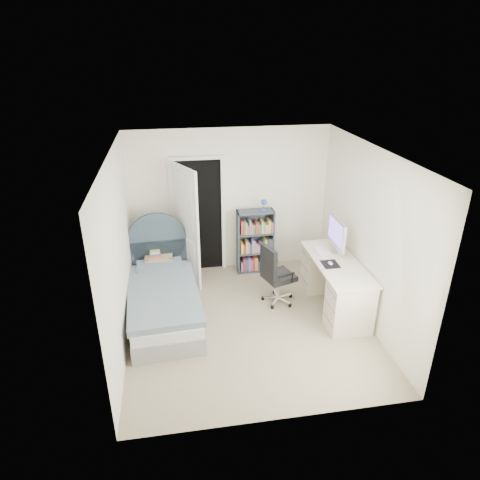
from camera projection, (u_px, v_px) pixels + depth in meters
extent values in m
cube|color=gray|center=(248.00, 324.00, 6.25)|extent=(3.40, 3.60, 0.05)
cube|color=white|center=(250.00, 150.00, 5.19)|extent=(3.40, 3.60, 0.05)
cube|color=white|center=(230.00, 201.00, 7.36)|extent=(3.40, 0.05, 2.50)
cube|color=white|center=(284.00, 325.00, 4.09)|extent=(3.40, 0.05, 2.50)
cube|color=white|center=(117.00, 255.00, 5.46)|extent=(0.05, 3.60, 2.50)
cube|color=white|center=(370.00, 237.00, 5.98)|extent=(0.05, 3.60, 2.50)
cube|color=black|center=(198.00, 217.00, 7.35)|extent=(0.80, 0.01, 2.00)
cube|color=white|center=(173.00, 219.00, 7.27)|extent=(0.06, 0.06, 2.00)
cube|color=white|center=(223.00, 216.00, 7.40)|extent=(0.06, 0.06, 2.00)
cube|color=white|center=(196.00, 158.00, 6.90)|extent=(0.92, 0.06, 0.06)
cube|color=white|center=(186.00, 226.00, 6.97)|extent=(0.38, 0.74, 2.00)
cube|color=gray|center=(164.00, 310.00, 6.31)|extent=(1.07, 2.05, 0.26)
cube|color=silver|center=(163.00, 298.00, 6.23)|extent=(1.05, 2.01, 0.16)
cube|color=slate|center=(163.00, 295.00, 6.09)|extent=(1.09, 1.76, 0.10)
cube|color=slate|center=(160.00, 267.00, 6.81)|extent=(0.74, 0.44, 0.12)
cube|color=#374856|center=(159.00, 262.00, 7.12)|extent=(0.95, 0.12, 0.80)
cylinder|color=#374856|center=(157.00, 240.00, 6.95)|extent=(0.95, 0.12, 0.95)
cylinder|color=tan|center=(148.00, 276.00, 6.94)|extent=(0.04, 0.04, 0.56)
cylinder|color=tan|center=(149.00, 265.00, 7.29)|extent=(0.04, 0.04, 0.56)
cylinder|color=tan|center=(172.00, 274.00, 7.00)|extent=(0.04, 0.04, 0.56)
cylinder|color=tan|center=(171.00, 263.00, 7.35)|extent=(0.04, 0.04, 0.56)
cube|color=tan|center=(159.00, 255.00, 7.04)|extent=(0.45, 0.45, 0.03)
cube|color=tan|center=(160.00, 274.00, 7.18)|extent=(0.40, 0.40, 0.02)
cube|color=#B24C33|center=(155.00, 254.00, 7.01)|extent=(0.18, 0.25, 0.03)
cube|color=#3F598C|center=(155.00, 252.00, 7.00)|extent=(0.17, 0.23, 0.03)
cube|color=#D8CC7F|center=(155.00, 250.00, 6.99)|extent=(0.16, 0.22, 0.03)
cylinder|color=silver|center=(183.00, 273.00, 7.59)|extent=(0.22, 0.22, 0.02)
cylinder|color=silver|center=(180.00, 234.00, 7.28)|extent=(0.02, 0.02, 1.49)
sphere|color=silver|center=(182.00, 195.00, 6.96)|extent=(0.09, 0.09, 0.09)
cube|color=#3D4853|center=(238.00, 242.00, 7.43)|extent=(0.02, 0.27, 1.13)
cube|color=#3D4853|center=(272.00, 240.00, 7.53)|extent=(0.02, 0.27, 1.13)
cube|color=#3D4853|center=(256.00, 212.00, 7.25)|extent=(0.63, 0.27, 0.02)
cube|color=#3D4853|center=(255.00, 269.00, 7.71)|extent=(0.63, 0.27, 0.02)
cube|color=#3D4853|center=(254.00, 238.00, 7.60)|extent=(0.63, 0.01, 1.13)
cube|color=#3D4853|center=(255.00, 252.00, 7.56)|extent=(0.59, 0.25, 0.02)
cube|color=#3D4853|center=(255.00, 233.00, 7.41)|extent=(0.59, 0.25, 0.02)
cylinder|color=#2748AC|center=(263.00, 210.00, 7.26)|extent=(0.11, 0.11, 0.02)
cylinder|color=silver|center=(263.00, 206.00, 7.23)|extent=(0.01, 0.01, 0.14)
sphere|color=#2748AC|center=(264.00, 202.00, 7.17)|extent=(0.10, 0.10, 0.10)
cube|color=#7F72B2|center=(241.00, 266.00, 7.61)|extent=(0.04, 0.19, 0.17)
cube|color=#B23333|center=(244.00, 264.00, 7.61)|extent=(0.05, 0.19, 0.23)
cube|color=#335999|center=(246.00, 264.00, 7.61)|extent=(0.03, 0.19, 0.23)
cube|color=#7F72B2|center=(249.00, 263.00, 7.62)|extent=(0.04, 0.19, 0.24)
cube|color=#994C7F|center=(251.00, 264.00, 7.63)|extent=(0.03, 0.19, 0.22)
cube|color=#B23333|center=(253.00, 263.00, 7.63)|extent=(0.02, 0.19, 0.25)
cube|color=orange|center=(256.00, 263.00, 7.64)|extent=(0.05, 0.19, 0.24)
cube|color=#335999|center=(258.00, 264.00, 7.66)|extent=(0.02, 0.19, 0.18)
cube|color=#3F3F3F|center=(260.00, 263.00, 7.65)|extent=(0.05, 0.19, 0.23)
cube|color=#994C7F|center=(263.00, 264.00, 7.67)|extent=(0.04, 0.19, 0.16)
cube|color=#337F4C|center=(266.00, 264.00, 7.68)|extent=(0.05, 0.19, 0.17)
cube|color=#7F72B2|center=(269.00, 262.00, 7.67)|extent=(0.04, 0.19, 0.24)
cube|color=#D8BF4C|center=(241.00, 247.00, 7.46)|extent=(0.04, 0.19, 0.19)
cube|color=#B23333|center=(244.00, 248.00, 7.48)|extent=(0.04, 0.19, 0.15)
cube|color=#D8BF4C|center=(246.00, 246.00, 7.47)|extent=(0.03, 0.19, 0.22)
cube|color=#7F72B2|center=(248.00, 247.00, 7.48)|extent=(0.03, 0.19, 0.20)
cube|color=#3F3F3F|center=(250.00, 247.00, 7.49)|extent=(0.03, 0.19, 0.18)
cube|color=#7F72B2|center=(253.00, 246.00, 7.48)|extent=(0.05, 0.19, 0.23)
cube|color=orange|center=(255.00, 247.00, 7.50)|extent=(0.02, 0.19, 0.18)
cube|color=#7F72B2|center=(257.00, 247.00, 7.51)|extent=(0.05, 0.19, 0.15)
cube|color=#994C7F|center=(260.00, 246.00, 7.52)|extent=(0.04, 0.19, 0.18)
cube|color=#337F4C|center=(263.00, 246.00, 7.52)|extent=(0.03, 0.19, 0.20)
cube|color=#D8BF4C|center=(265.00, 244.00, 7.52)|extent=(0.04, 0.19, 0.23)
cube|color=#3F3F3F|center=(267.00, 244.00, 7.52)|extent=(0.04, 0.19, 0.24)
cube|color=#3F3F3F|center=(270.00, 244.00, 7.53)|extent=(0.05, 0.19, 0.25)
cube|color=#B23333|center=(242.00, 227.00, 7.30)|extent=(0.05, 0.19, 0.25)
cube|color=#337F4C|center=(244.00, 226.00, 7.31)|extent=(0.02, 0.19, 0.25)
cube|color=#D8BF4C|center=(246.00, 227.00, 7.32)|extent=(0.02, 0.19, 0.21)
cube|color=#994C7F|center=(247.00, 229.00, 7.33)|extent=(0.03, 0.19, 0.16)
cube|color=#7F72B2|center=(249.00, 226.00, 7.32)|extent=(0.03, 0.19, 0.25)
cube|color=orange|center=(251.00, 228.00, 7.34)|extent=(0.03, 0.19, 0.18)
cube|color=#337F4C|center=(253.00, 228.00, 7.35)|extent=(0.03, 0.19, 0.16)
cube|color=#B23333|center=(256.00, 227.00, 7.35)|extent=(0.05, 0.19, 0.20)
cube|color=#337F4C|center=(259.00, 228.00, 7.36)|extent=(0.04, 0.19, 0.17)
cube|color=#D8BF4C|center=(262.00, 226.00, 7.36)|extent=(0.03, 0.19, 0.22)
cube|color=#7F72B2|center=(264.00, 227.00, 7.37)|extent=(0.02, 0.19, 0.19)
cube|color=#D8BF4C|center=(266.00, 228.00, 7.38)|extent=(0.05, 0.19, 0.16)
cube|color=#D8BF4C|center=(269.00, 226.00, 7.38)|extent=(0.04, 0.19, 0.22)
cube|color=#994C7F|center=(271.00, 226.00, 7.39)|extent=(0.04, 0.19, 0.20)
cube|color=beige|center=(337.00, 263.00, 6.30)|extent=(0.64, 1.61, 0.03)
cube|color=beige|center=(350.00, 306.00, 5.95)|extent=(0.59, 0.43, 0.75)
cube|color=beige|center=(322.00, 268.00, 6.97)|extent=(0.59, 0.43, 0.75)
cube|color=silver|center=(336.00, 252.00, 6.59)|extent=(0.17, 0.17, 0.01)
cube|color=silver|center=(339.00, 244.00, 6.55)|extent=(0.03, 0.06, 0.24)
cube|color=silver|center=(337.00, 233.00, 6.46)|extent=(0.05, 0.60, 0.43)
cube|color=#7253CB|center=(335.00, 232.00, 6.44)|extent=(0.00, 0.54, 0.34)
cube|color=white|center=(322.00, 253.00, 6.56)|extent=(0.14, 0.43, 0.02)
cube|color=black|center=(330.00, 264.00, 6.22)|extent=(0.24, 0.28, 0.00)
ellipsoid|color=white|center=(330.00, 263.00, 6.21)|extent=(0.06, 0.11, 0.03)
cube|color=silver|center=(284.00, 296.00, 6.80)|extent=(0.25, 0.11, 0.02)
cylinder|color=black|center=(291.00, 296.00, 6.86)|extent=(0.06, 0.06, 0.05)
cube|color=silver|center=(276.00, 294.00, 6.86)|extent=(0.04, 0.25, 0.02)
cylinder|color=black|center=(274.00, 292.00, 6.98)|extent=(0.06, 0.06, 0.05)
cube|color=silver|center=(270.00, 297.00, 6.76)|extent=(0.25, 0.11, 0.02)
cylinder|color=black|center=(263.00, 298.00, 6.79)|extent=(0.06, 0.06, 0.05)
cube|color=silver|center=(275.00, 302.00, 6.65)|extent=(0.17, 0.22, 0.02)
cylinder|color=black|center=(272.00, 307.00, 6.56)|extent=(0.06, 0.06, 0.05)
cube|color=silver|center=(284.00, 301.00, 6.67)|extent=(0.18, 0.22, 0.02)
cylinder|color=black|center=(290.00, 305.00, 6.61)|extent=(0.06, 0.06, 0.05)
cylinder|color=silver|center=(278.00, 288.00, 6.67)|extent=(0.06, 0.06, 0.37)
cube|color=black|center=(279.00, 276.00, 6.59)|extent=(0.54, 0.54, 0.08)
cube|color=black|center=(269.00, 263.00, 6.39)|extent=(0.18, 0.39, 0.49)
cube|color=black|center=(287.00, 275.00, 6.33)|extent=(0.26, 0.12, 0.03)
cube|color=black|center=(270.00, 262.00, 6.71)|extent=(0.26, 0.12, 0.03)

